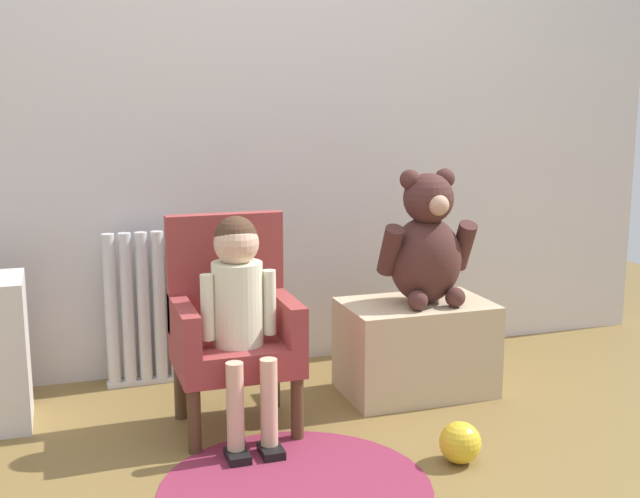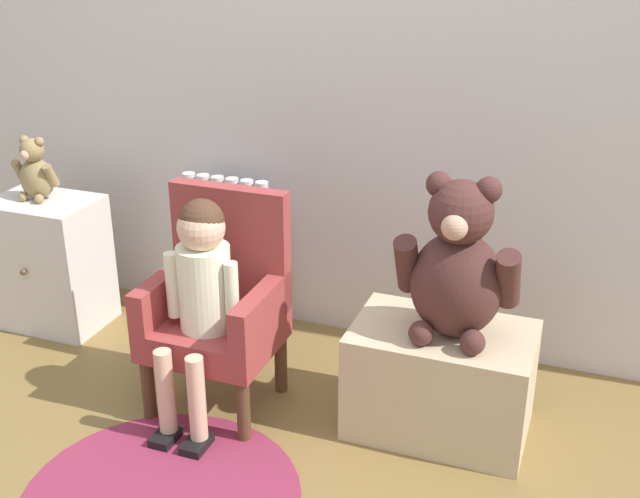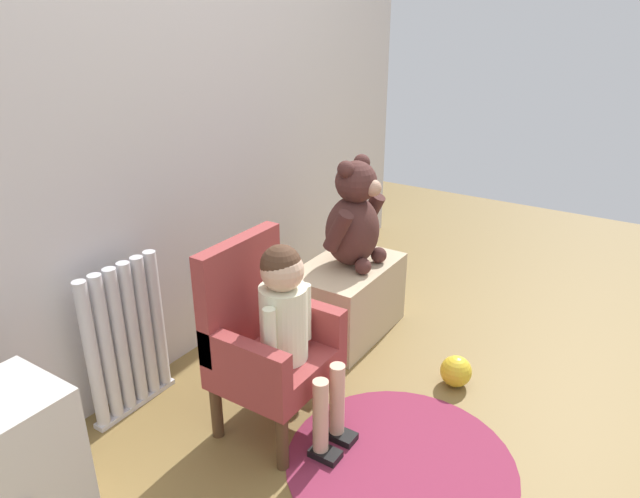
% 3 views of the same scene
% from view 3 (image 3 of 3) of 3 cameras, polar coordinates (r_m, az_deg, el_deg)
% --- Properties ---
extents(ground_plane, '(6.00, 6.00, 0.00)m').
position_cam_3_polar(ground_plane, '(2.29, 8.73, -17.55)').
color(ground_plane, brown).
extents(back_wall, '(3.80, 0.05, 2.40)m').
position_cam_3_polar(back_wall, '(2.42, -15.01, 15.59)').
color(back_wall, silver).
rests_on(back_wall, ground_plane).
extents(radiator, '(0.37, 0.05, 0.62)m').
position_cam_3_polar(radiator, '(2.33, -18.75, -8.56)').
color(radiator, silver).
rests_on(radiator, ground_plane).
extents(child_armchair, '(0.41, 0.36, 0.73)m').
position_cam_3_polar(child_armchair, '(2.12, -5.51, -8.96)').
color(child_armchair, '#923635').
rests_on(child_armchair, ground_plane).
extents(child_figure, '(0.25, 0.35, 0.75)m').
position_cam_3_polar(child_figure, '(1.99, -3.08, -6.71)').
color(child_figure, '#E4E7C4').
rests_on(child_figure, ground_plane).
extents(low_bench, '(0.56, 0.36, 0.36)m').
position_cam_3_polar(low_bench, '(2.78, 2.71, -4.98)').
color(low_bench, tan).
rests_on(low_bench, ground_plane).
extents(large_teddy_bear, '(0.37, 0.26, 0.51)m').
position_cam_3_polar(large_teddy_bear, '(2.63, 3.43, 3.02)').
color(large_teddy_bear, '#472622').
rests_on(large_teddy_bear, low_bench).
extents(floor_rug, '(0.81, 0.81, 0.01)m').
position_cam_3_polar(floor_rug, '(2.16, 8.04, -20.34)').
color(floor_rug, maroon).
rests_on(floor_rug, ground_plane).
extents(toy_ball, '(0.13, 0.13, 0.13)m').
position_cam_3_polar(toy_ball, '(2.52, 13.44, -11.80)').
color(toy_ball, gold).
rests_on(toy_ball, ground_plane).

